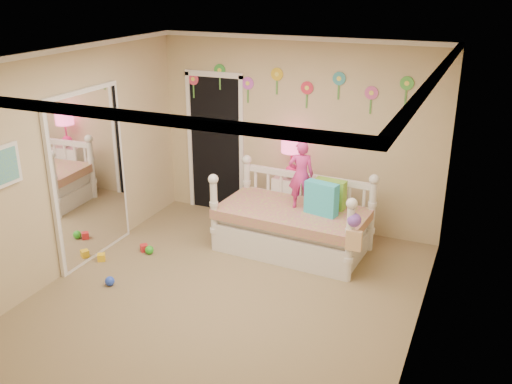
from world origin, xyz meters
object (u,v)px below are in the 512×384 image
at_px(nightstand, 290,202).
at_px(table_lamp, 292,148).
at_px(child, 301,175).
at_px(daybed, 293,213).

bearing_deg(nightstand, table_lamp, -175.58).
height_order(child, table_lamp, child).
height_order(daybed, table_lamp, table_lamp).
xyz_separation_m(nightstand, table_lamp, (-0.00, 0.00, 0.78)).
bearing_deg(daybed, nightstand, 115.66).
bearing_deg(nightstand, daybed, -63.43).
relative_size(daybed, nightstand, 2.57).
bearing_deg(daybed, table_lamp, 115.66).
relative_size(daybed, child, 2.17).
bearing_deg(table_lamp, daybed, -67.85).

